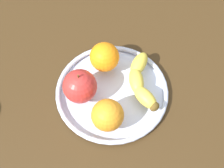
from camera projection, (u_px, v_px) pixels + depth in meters
ground_plane at (112, 97)px, 85.69cm from camera, size 118.39×118.39×4.00cm
fruit_bowl at (112, 92)px, 83.19cm from camera, size 28.65×28.65×1.80cm
banana at (141, 81)px, 81.65cm from camera, size 18.29×7.65×3.60cm
apple at (80, 85)px, 78.32cm from camera, size 8.35×8.35×9.15cm
orange_front_left at (108, 115)px, 74.66cm from camera, size 7.65×7.65×7.65cm
orange_front_right at (104, 57)px, 82.99cm from camera, size 7.61×7.61×7.61cm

